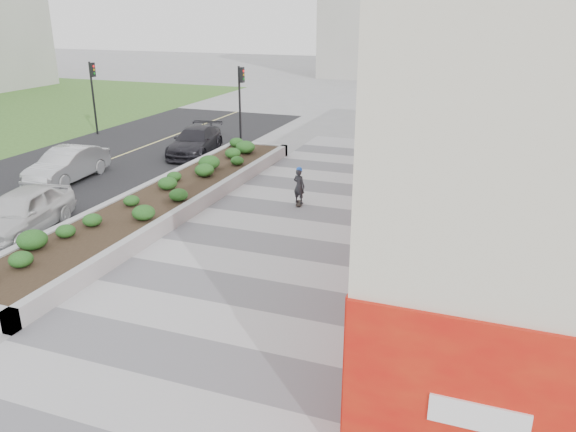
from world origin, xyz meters
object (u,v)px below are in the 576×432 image
object	(u,v)px
traffic_signal_far	(93,87)
car_silver	(67,165)
car_white	(21,212)
planter	(167,196)
skateboarder	(299,186)
car_dark	(195,141)
traffic_signal_near	(241,94)

from	to	relation	value
traffic_signal_far	car_silver	xyz separation A→B (m)	(5.10, -8.51, -2.05)
car_white	car_silver	world-z (taller)	car_white
planter	skateboarder	size ratio (longest dim) A/B	12.03
traffic_signal_far	car_dark	world-z (taller)	traffic_signal_far
car_silver	car_dark	world-z (taller)	car_silver
traffic_signal_near	car_dark	xyz separation A→B (m)	(-1.27, -2.90, -2.08)
traffic_signal_far	car_silver	size ratio (longest dim) A/B	0.97
car_silver	car_dark	bearing A→B (deg)	60.78
traffic_signal_near	car_dark	distance (m)	3.79
traffic_signal_far	car_silver	distance (m)	10.13
car_dark	skateboarder	bearing A→B (deg)	-47.39
traffic_signal_far	skateboarder	distance (m)	17.61
traffic_signal_near	car_dark	bearing A→B (deg)	-113.71
skateboarder	car_white	xyz separation A→B (m)	(-7.59, -5.90, -0.01)
planter	skateboarder	world-z (taller)	skateboarder
car_silver	traffic_signal_near	bearing A→B (deg)	61.14
planter	car_white	world-z (taller)	car_white
traffic_signal_near	car_dark	size ratio (longest dim) A/B	0.90
traffic_signal_far	car_white	world-z (taller)	traffic_signal_far
traffic_signal_far	planter	bearing A→B (deg)	-42.46
skateboarder	car_dark	distance (m)	9.48
traffic_signal_far	car_dark	size ratio (longest dim) A/B	0.90
traffic_signal_far	car_white	distance (m)	16.19
car_white	car_dark	size ratio (longest dim) A/B	0.93
traffic_signal_near	skateboarder	xyz separation A→B (m)	(6.32, -8.58, -2.00)
planter	car_silver	world-z (taller)	car_silver
skateboarder	car_white	distance (m)	9.61
traffic_signal_near	car_silver	size ratio (longest dim) A/B	0.97
skateboarder	car_dark	bearing A→B (deg)	128.46
traffic_signal_near	traffic_signal_far	world-z (taller)	same
traffic_signal_near	traffic_signal_far	size ratio (longest dim) A/B	1.00
skateboarder	car_dark	size ratio (longest dim) A/B	0.32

